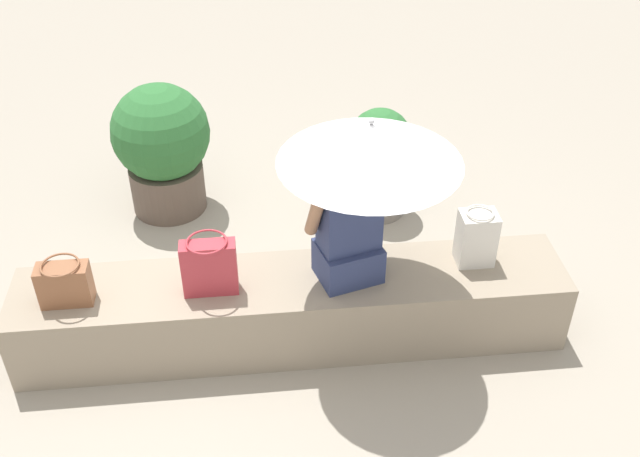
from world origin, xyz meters
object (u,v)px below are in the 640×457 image
at_px(handbag_black, 476,238).
at_px(shoulder_bag_spare, 209,267).
at_px(parasol, 370,143).
at_px(tote_bag_canvas, 65,284).
at_px(planter_near, 162,145).
at_px(person_seated, 349,221).
at_px(planter_far, 379,161).

bearing_deg(handbag_black, shoulder_bag_spare, -175.92).
distance_m(parasol, tote_bag_canvas, 1.82).
height_order(tote_bag_canvas, planter_near, planter_near).
height_order(parasol, shoulder_bag_spare, parasol).
height_order(handbag_black, shoulder_bag_spare, handbag_black).
bearing_deg(tote_bag_canvas, parasol, -0.41).
relative_size(parasol, shoulder_bag_spare, 2.98).
bearing_deg(shoulder_bag_spare, handbag_black, 4.08).
height_order(parasol, tote_bag_canvas, parasol).
distance_m(person_seated, handbag_black, 0.79).
relative_size(handbag_black, planter_far, 0.43).
relative_size(tote_bag_canvas, shoulder_bag_spare, 0.80).
height_order(shoulder_bag_spare, planter_near, planter_near).
bearing_deg(shoulder_bag_spare, parasol, -1.37).
xyz_separation_m(shoulder_bag_spare, planter_far, (1.18, 1.35, -0.21)).
xyz_separation_m(handbag_black, tote_bag_canvas, (-2.31, -0.12, -0.04)).
relative_size(handbag_black, tote_bag_canvas, 1.26).
relative_size(handbag_black, planter_near, 0.36).
distance_m(parasol, planter_near, 2.16).
xyz_separation_m(handbag_black, planter_far, (-0.35, 1.24, -0.21)).
height_order(planter_near, planter_far, planter_near).
xyz_separation_m(shoulder_bag_spare, planter_near, (-0.37, 1.55, -0.10)).
xyz_separation_m(planter_near, planter_far, (1.55, -0.20, -0.11)).
bearing_deg(parasol, shoulder_bag_spare, 178.63).
distance_m(parasol, shoulder_bag_spare, 1.13).
distance_m(person_seated, tote_bag_canvas, 1.58).
relative_size(person_seated, parasol, 0.86).
xyz_separation_m(parasol, tote_bag_canvas, (-1.64, 0.01, -0.78)).
height_order(person_seated, handbag_black, person_seated).
height_order(shoulder_bag_spare, planter_far, planter_far).
relative_size(person_seated, shoulder_bag_spare, 2.57).
bearing_deg(handbag_black, tote_bag_canvas, -177.08).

